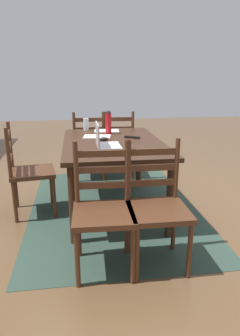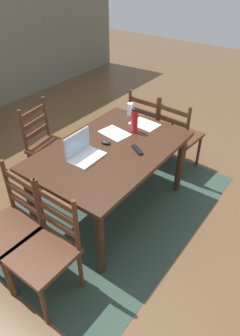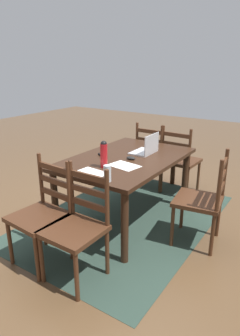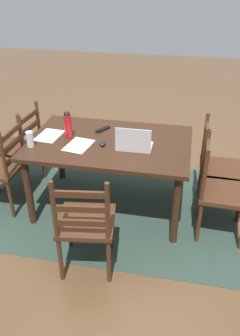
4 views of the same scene
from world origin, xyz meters
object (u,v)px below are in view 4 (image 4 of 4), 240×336
(chair_right_near, at_px, (20,148))
(drinking_glass, at_px, (30,139))
(chair_far_head, at_px, (86,223))
(water_bottle, at_px, (68,124))
(dining_table, at_px, (110,149))
(laptop, at_px, (134,143))
(chair_left_near, at_px, (218,168))
(chair_left_far, at_px, (220,190))
(chair_right_far, at_px, (2,167))
(tv_remote, at_px, (103,129))
(computer_mouse, at_px, (103,143))

(chair_right_near, xyz_separation_m, drinking_glass, (-0.37, 0.45, 0.36))
(chair_far_head, relative_size, water_bottle, 3.55)
(dining_table, xyz_separation_m, laptop, (-0.25, 0.11, 0.15))
(laptop, bearing_deg, water_bottle, -9.79)
(chair_left_near, relative_size, laptop, 2.95)
(chair_right_near, bearing_deg, chair_far_head, 134.65)
(chair_left_far, xyz_separation_m, chair_right_far, (2.11, 0.00, 0.00))
(tv_remote, bearing_deg, chair_right_far, -123.84)
(chair_right_near, height_order, water_bottle, water_bottle)
(chair_right_far, distance_m, tv_remote, 1.07)
(chair_right_far, height_order, water_bottle, water_bottle)
(water_bottle, height_order, drinking_glass, water_bottle)
(chair_far_head, distance_m, chair_left_far, 1.25)
(drinking_glass, xyz_separation_m, computer_mouse, (-0.64, -0.16, -0.06))
(chair_left_far, bearing_deg, chair_right_far, 0.06)
(chair_left_near, distance_m, laptop, 0.93)
(chair_right_far, distance_m, water_bottle, 0.80)
(chair_left_far, relative_size, chair_right_near, 1.00)
(computer_mouse, bearing_deg, chair_far_head, 85.61)
(dining_table, distance_m, tv_remote, 0.28)
(chair_right_far, xyz_separation_m, laptop, (-1.31, -0.09, 0.35))
(chair_far_head, distance_m, computer_mouse, 0.85)
(chair_right_near, xyz_separation_m, chair_right_far, (-0.00, 0.40, 0.00))
(chair_left_far, relative_size, water_bottle, 3.55)
(dining_table, distance_m, drinking_glass, 0.75)
(chair_left_near, bearing_deg, laptop, 21.58)
(dining_table, bearing_deg, laptop, 155.77)
(chair_left_near, bearing_deg, chair_right_near, 0.10)
(chair_left_far, distance_m, chair_right_far, 2.11)
(water_bottle, bearing_deg, chair_far_head, 115.14)
(chair_right_near, distance_m, drinking_glass, 0.68)
(dining_table, height_order, chair_right_near, chair_right_near)
(tv_remote, bearing_deg, water_bottle, -109.58)
(chair_left_near, relative_size, computer_mouse, 9.50)
(chair_far_head, relative_size, tv_remote, 5.59)
(chair_far_head, height_order, chair_left_near, same)
(water_bottle, distance_m, tv_remote, 0.39)
(chair_right_near, height_order, laptop, laptop)
(chair_right_near, height_order, drinking_glass, chair_right_near)
(chair_far_head, xyz_separation_m, computer_mouse, (0.05, -0.79, 0.31))
(chair_left_near, xyz_separation_m, water_bottle, (1.46, 0.20, 0.43))
(water_bottle, distance_m, computer_mouse, 0.39)
(chair_right_near, relative_size, water_bottle, 3.55)
(drinking_glass, bearing_deg, water_bottle, -139.09)
(chair_left_far, distance_m, chair_left_near, 0.40)
(chair_right_far, height_order, laptop, laptop)
(chair_left_far, bearing_deg, chair_left_near, -90.00)
(chair_left_far, xyz_separation_m, water_bottle, (1.46, -0.20, 0.43))
(water_bottle, bearing_deg, chair_right_far, 17.23)
(chair_far_head, bearing_deg, chair_right_near, -45.35)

